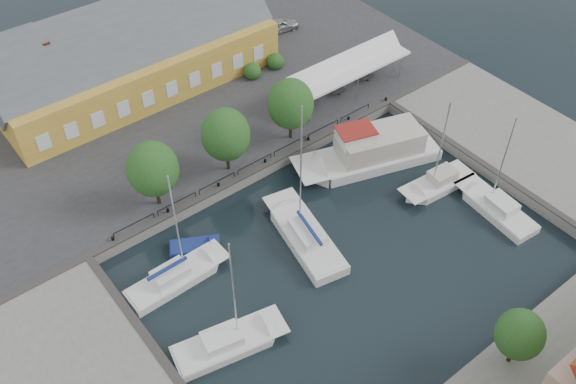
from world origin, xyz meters
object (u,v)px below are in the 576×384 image
object	(u,v)px
warehouse	(128,58)
center_sailboat	(305,238)
west_boat_a	(176,279)
west_boat_c	(227,344)
car_silver	(280,25)
tent_canopy	(346,68)
trawler	(372,153)
launch_nw	(194,248)
car_red	(155,169)
east_boat_b	(438,184)
east_boat_c	(496,210)

from	to	relation	value
warehouse	center_sailboat	distance (m)	26.82
center_sailboat	west_boat_a	world-z (taller)	center_sailboat
west_boat_c	car_silver	bearing A→B (deg)	47.23
tent_canopy	west_boat_a	distance (m)	27.83
trawler	west_boat_c	world-z (taller)	west_boat_c
trawler	launch_nw	size ratio (longest dim) A/B	3.29
center_sailboat	trawler	bearing A→B (deg)	19.29
car_red	trawler	size ratio (longest dim) A/B	0.27
center_sailboat	east_boat_b	bearing A→B (deg)	-9.81
car_red	trawler	bearing A→B (deg)	-42.79
trawler	car_silver	bearing A→B (deg)	73.76
warehouse	west_boat_c	bearing A→B (deg)	-106.98
east_boat_b	car_silver	bearing A→B (deg)	81.71
car_silver	tent_canopy	bearing A→B (deg)	179.94
launch_nw	east_boat_b	bearing A→B (deg)	-18.95
warehouse	east_boat_c	distance (m)	37.74
center_sailboat	trawler	world-z (taller)	center_sailboat
warehouse	trawler	xyz separation A→B (m)	(12.08, -22.66, -3.41)
east_boat_c	warehouse	bearing A→B (deg)	115.15
warehouse	center_sailboat	bearing A→B (deg)	-87.51
warehouse	center_sailboat	xyz separation A→B (m)	(1.15, -26.48, -4.06)
tent_canopy	center_sailboat	size ratio (longest dim) A/B	1.04
center_sailboat	warehouse	bearing A→B (deg)	92.49
car_silver	center_sailboat	size ratio (longest dim) A/B	0.32
tent_canopy	east_boat_c	size ratio (longest dim) A/B	1.38
car_red	car_silver	bearing A→B (deg)	14.89
launch_nw	tent_canopy	bearing A→B (deg)	18.63
warehouse	west_boat_c	world-z (taller)	west_boat_c
tent_canopy	launch_nw	world-z (taller)	tent_canopy
tent_canopy	trawler	distance (m)	10.24
tent_canopy	east_boat_b	bearing A→B (deg)	-98.36
warehouse	trawler	distance (m)	25.90
center_sailboat	tent_canopy	bearing A→B (deg)	39.26
car_red	center_sailboat	xyz separation A→B (m)	(5.99, -13.43, -1.25)
tent_canopy	car_red	world-z (taller)	tent_canopy
trawler	tent_canopy	bearing A→B (deg)	62.85
car_silver	trawler	size ratio (longest dim) A/B	0.31
warehouse	west_boat_a	world-z (taller)	west_boat_a
west_boat_c	east_boat_b	bearing A→B (deg)	4.75
tent_canopy	car_silver	xyz separation A→B (m)	(1.91, 13.27, -1.94)
east_boat_c	west_boat_c	size ratio (longest dim) A/B	0.91
car_silver	center_sailboat	xyz separation A→B (m)	(-17.36, -25.90, -1.38)
east_boat_c	tent_canopy	bearing A→B (deg)	88.12
warehouse	west_boat_a	xyz separation A→B (m)	(-9.26, -23.56, -4.16)
east_boat_b	east_boat_c	size ratio (longest dim) A/B	0.99
west_boat_c	tent_canopy	bearing A→B (deg)	33.03
car_red	west_boat_c	bearing A→B (deg)	-117.64
trawler	east_boat_c	distance (m)	11.96
launch_nw	trawler	bearing A→B (deg)	-3.21
tent_canopy	car_red	distance (m)	21.55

